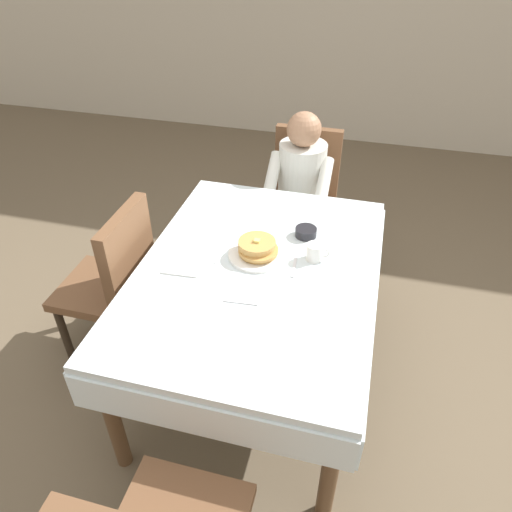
% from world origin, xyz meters
% --- Properties ---
extents(ground_plane, '(14.00, 14.00, 0.00)m').
position_xyz_m(ground_plane, '(0.00, 0.00, 0.00)').
color(ground_plane, brown).
extents(dining_table_main, '(1.12, 1.52, 0.74)m').
position_xyz_m(dining_table_main, '(0.00, 0.00, 0.65)').
color(dining_table_main, silver).
rests_on(dining_table_main, ground).
extents(chair_diner, '(0.44, 0.45, 0.93)m').
position_xyz_m(chair_diner, '(0.02, 1.17, 0.53)').
color(chair_diner, brown).
rests_on(chair_diner, ground).
extents(diner_person, '(0.40, 0.43, 1.12)m').
position_xyz_m(diner_person, '(0.02, 1.01, 0.67)').
color(diner_person, silver).
rests_on(diner_person, ground).
extents(chair_left_side, '(0.45, 0.44, 0.93)m').
position_xyz_m(chair_left_side, '(-0.77, 0.00, 0.53)').
color(chair_left_side, brown).
rests_on(chair_left_side, ground).
extents(plate_breakfast, '(0.28, 0.28, 0.02)m').
position_xyz_m(plate_breakfast, '(-0.02, 0.09, 0.75)').
color(plate_breakfast, white).
rests_on(plate_breakfast, dining_table_main).
extents(breakfast_stack, '(0.20, 0.20, 0.08)m').
position_xyz_m(breakfast_stack, '(-0.02, 0.10, 0.79)').
color(breakfast_stack, tan).
rests_on(breakfast_stack, plate_breakfast).
extents(cup_coffee, '(0.11, 0.08, 0.08)m').
position_xyz_m(cup_coffee, '(0.25, 0.14, 0.78)').
color(cup_coffee, white).
rests_on(cup_coffee, dining_table_main).
extents(bowl_butter, '(0.11, 0.11, 0.04)m').
position_xyz_m(bowl_butter, '(0.17, 0.32, 0.76)').
color(bowl_butter, black).
rests_on(bowl_butter, dining_table_main).
extents(fork_left_of_plate, '(0.03, 0.18, 0.00)m').
position_xyz_m(fork_left_of_plate, '(-0.21, 0.07, 0.74)').
color(fork_left_of_plate, silver).
rests_on(fork_left_of_plate, dining_table_main).
extents(knife_right_of_plate, '(0.03, 0.20, 0.00)m').
position_xyz_m(knife_right_of_plate, '(0.17, 0.07, 0.74)').
color(knife_right_of_plate, silver).
rests_on(knife_right_of_plate, dining_table_main).
extents(spoon_near_edge, '(0.15, 0.03, 0.00)m').
position_xyz_m(spoon_near_edge, '(-0.01, -0.25, 0.74)').
color(spoon_near_edge, silver).
rests_on(spoon_near_edge, dining_table_main).
extents(napkin_folded, '(0.18, 0.13, 0.01)m').
position_xyz_m(napkin_folded, '(-0.34, -0.09, 0.74)').
color(napkin_folded, white).
rests_on(napkin_folded, dining_table_main).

